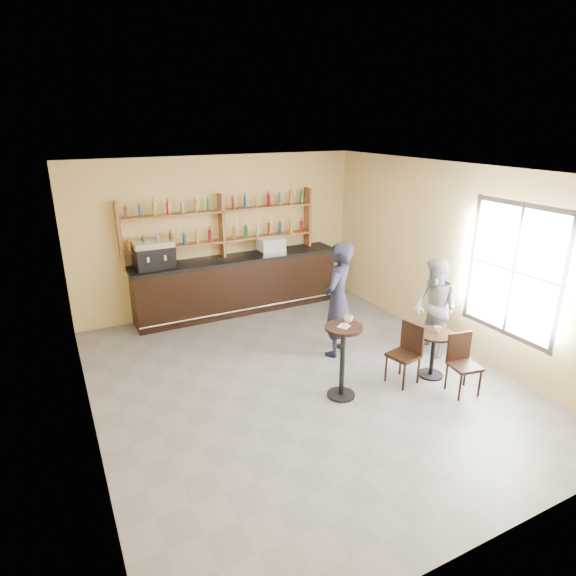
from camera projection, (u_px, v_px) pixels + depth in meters
name	position (u px, v px, depth m)	size (l,w,h in m)	color
floor	(300.00, 380.00, 7.52)	(7.00, 7.00, 0.00)	slate
ceiling	(302.00, 171.00, 6.46)	(7.00, 7.00, 0.00)	white
wall_back	(220.00, 235.00, 9.93)	(7.00, 7.00, 0.00)	#DEC07E
wall_front	(498.00, 403.00, 4.05)	(7.00, 7.00, 0.00)	#DEC07E
wall_left	(79.00, 321.00, 5.71)	(7.00, 7.00, 0.00)	#DEC07E
wall_right	(454.00, 258.00, 8.28)	(7.00, 7.00, 0.00)	#DEC07E
window_pane	(513.00, 271.00, 7.24)	(2.00, 2.00, 0.00)	white
window_frame	(513.00, 271.00, 7.23)	(0.04, 1.70, 2.10)	black
shelf_unit	(222.00, 226.00, 9.76)	(4.00, 0.26, 1.40)	brown
liquor_bottles	(221.00, 218.00, 9.70)	(3.68, 0.10, 1.00)	#8C5919
bar_counter	(238.00, 284.00, 10.07)	(4.37, 0.85, 1.18)	black
espresso_machine	(154.00, 255.00, 9.07)	(0.72, 0.47, 0.52)	black
pastry_case	(271.00, 245.00, 10.15)	(0.53, 0.43, 0.32)	silver
pedestal_table	(342.00, 362.00, 6.93)	(0.54, 0.54, 1.12)	black
napkin	(344.00, 326.00, 6.74)	(0.15, 0.15, 0.00)	white
donut	(345.00, 325.00, 6.73)	(0.11, 0.11, 0.04)	#CF8C4B
cup_pedestal	(348.00, 319.00, 6.87)	(0.13, 0.13, 0.10)	white
man_main	(338.00, 300.00, 8.09)	(0.72, 0.47, 1.98)	black
cafe_table	(433.00, 354.00, 7.55)	(0.59, 0.59, 0.74)	black
cup_cafe	(438.00, 329.00, 7.43)	(0.10, 0.10, 0.09)	white
chair_west	(403.00, 355.00, 7.32)	(0.41, 0.41, 0.94)	black
chair_south	(465.00, 365.00, 7.04)	(0.39, 0.39, 0.91)	black
patron_second	(435.00, 308.00, 8.11)	(0.83, 0.65, 1.70)	gray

